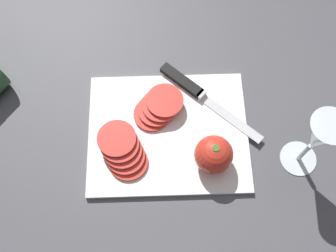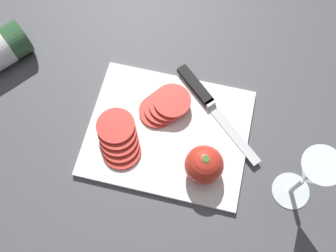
# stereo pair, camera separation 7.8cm
# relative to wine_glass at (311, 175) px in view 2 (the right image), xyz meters

# --- Properties ---
(ground_plane) EXTENTS (3.00, 3.00, 0.00)m
(ground_plane) POSITION_rel_wine_glass_xyz_m (0.25, -0.05, -0.12)
(ground_plane) COLOR #4C4C51
(cutting_board) EXTENTS (0.33, 0.26, 0.01)m
(cutting_board) POSITION_rel_wine_glass_xyz_m (0.26, -0.06, -0.11)
(cutting_board) COLOR white
(cutting_board) RESTS_ON ground_plane
(wine_glass) EXTENTS (0.07, 0.07, 0.18)m
(wine_glass) POSITION_rel_wine_glass_xyz_m (0.00, 0.00, 0.00)
(wine_glass) COLOR silver
(wine_glass) RESTS_ON ground_plane
(whole_tomato) EXTENTS (0.07, 0.07, 0.08)m
(whole_tomato) POSITION_rel_wine_glass_xyz_m (0.18, 0.00, -0.07)
(whole_tomato) COLOR red
(whole_tomato) RESTS_ON cutting_board
(knife) EXTENTS (0.21, 0.19, 0.01)m
(knife) POSITION_rel_wine_glass_xyz_m (0.21, -0.16, -0.10)
(knife) COLOR silver
(knife) RESTS_ON cutting_board
(tomato_slice_stack_near) EXTENTS (0.10, 0.10, 0.03)m
(tomato_slice_stack_near) POSITION_rel_wine_glass_xyz_m (0.28, -0.11, -0.09)
(tomato_slice_stack_near) COLOR red
(tomato_slice_stack_near) RESTS_ON cutting_board
(tomato_slice_stack_far) EXTENTS (0.10, 0.12, 0.03)m
(tomato_slice_stack_far) POSITION_rel_wine_glass_xyz_m (0.35, -0.02, -0.09)
(tomato_slice_stack_far) COLOR red
(tomato_slice_stack_far) RESTS_ON cutting_board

